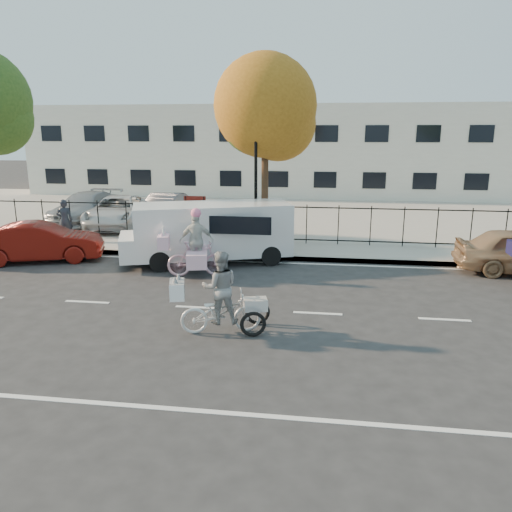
% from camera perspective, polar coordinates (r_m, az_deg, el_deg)
% --- Properties ---
extents(ground, '(120.00, 120.00, 0.00)m').
position_cam_1_polar(ground, '(12.80, -6.56, -5.88)').
color(ground, '#333334').
extents(road_markings, '(60.00, 9.52, 0.01)m').
position_cam_1_polar(road_markings, '(12.80, -6.56, -5.86)').
color(road_markings, silver).
rests_on(road_markings, ground).
extents(curb, '(60.00, 0.10, 0.15)m').
position_cam_1_polar(curb, '(17.50, -2.45, -0.07)').
color(curb, '#A8A399').
rests_on(curb, ground).
extents(sidewalk, '(60.00, 2.20, 0.15)m').
position_cam_1_polar(sidewalk, '(18.50, -1.86, 0.72)').
color(sidewalk, '#A8A399').
rests_on(sidewalk, ground).
extents(parking_lot, '(60.00, 15.60, 0.15)m').
position_cam_1_polar(parking_lot, '(27.15, 1.37, 5.02)').
color(parking_lot, '#A8A399').
rests_on(parking_lot, ground).
extents(iron_fence, '(58.00, 0.06, 1.50)m').
position_cam_1_polar(iron_fence, '(19.40, -1.32, 3.83)').
color(iron_fence, black).
rests_on(iron_fence, sidewalk).
extents(building, '(34.00, 10.00, 6.00)m').
position_cam_1_polar(building, '(36.79, 3.26, 11.96)').
color(building, silver).
rests_on(building, ground).
extents(lamppost, '(0.36, 0.36, 4.33)m').
position_cam_1_polar(lamppost, '(18.66, -0.02, 10.28)').
color(lamppost, black).
rests_on(lamppost, sidewalk).
extents(street_sign, '(0.85, 0.06, 1.80)m').
position_cam_1_polar(street_sign, '(19.31, -6.97, 5.24)').
color(street_sign, black).
rests_on(street_sign, sidewalk).
extents(zebra_trike, '(2.17, 1.24, 1.85)m').
position_cam_1_polar(zebra_trike, '(11.02, -4.05, -5.22)').
color(zebra_trike, silver).
rests_on(zebra_trike, ground).
extents(unicorn_bike, '(2.15, 1.54, 2.12)m').
position_cam_1_polar(unicorn_bike, '(15.31, -6.90, 0.51)').
color(unicorn_bike, '#D8A4B5').
rests_on(unicorn_bike, ground).
extents(white_van, '(6.10, 3.56, 2.00)m').
position_cam_1_polar(white_van, '(16.90, -5.32, 2.95)').
color(white_van, white).
rests_on(white_van, ground).
extents(red_sedan, '(4.31, 2.70, 1.34)m').
position_cam_1_polar(red_sedan, '(18.55, -23.41, 1.47)').
color(red_sedan, '#61100B').
rests_on(red_sedan, ground).
extents(pedestrian, '(0.70, 0.59, 1.64)m').
position_cam_1_polar(pedestrian, '(20.92, -21.03, 3.85)').
color(pedestrian, black).
rests_on(pedestrian, sidewalk).
extents(lot_car_a, '(2.16, 4.89, 1.40)m').
position_cam_1_polar(lot_car_a, '(24.96, -18.90, 5.26)').
color(lot_car_a, '#979B9E').
rests_on(lot_car_a, parking_lot).
extents(lot_car_b, '(2.92, 5.16, 1.36)m').
position_cam_1_polar(lot_car_b, '(23.44, -15.46, 4.94)').
color(lot_car_b, silver).
rests_on(lot_car_b, parking_lot).
extents(lot_car_c, '(1.63, 4.08, 1.32)m').
position_cam_1_polar(lot_car_c, '(24.21, -10.41, 5.45)').
color(lot_car_c, '#54555D').
rests_on(lot_car_c, parking_lot).
extents(tree_mid, '(3.98, 3.98, 7.29)m').
position_cam_1_polar(tree_mid, '(20.03, 1.49, 16.23)').
color(tree_mid, '#442D1D').
rests_on(tree_mid, ground).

